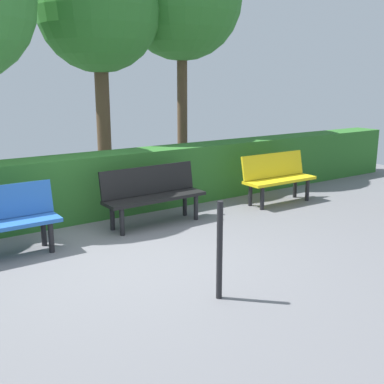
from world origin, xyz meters
TOP-DOWN VIEW (x-y plane):
  - ground_plane at (0.00, 0.00)m, footprint 16.35×16.35m
  - bench_yellow at (-3.34, -0.80)m, footprint 1.38×0.48m
  - bench_black at (-0.92, -0.93)m, footprint 1.58×0.49m
  - hedge_row at (-1.04, -1.79)m, footprint 12.35×0.60m
  - tree_mid at (-1.43, -3.78)m, footprint 2.34×2.34m
  - railing_post_mid at (-0.24, 1.60)m, footprint 0.06×0.06m

SIDE VIEW (x-z plane):
  - ground_plane at x=0.00m, z-range 0.00..0.00m
  - bench_yellow at x=-3.34m, z-range 0.05..0.91m
  - bench_black at x=-0.92m, z-range 0.05..0.91m
  - hedge_row at x=-1.04m, z-range 0.00..0.99m
  - railing_post_mid at x=-0.24m, z-range 0.00..1.00m
  - tree_mid at x=-1.43m, z-range 1.08..5.65m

